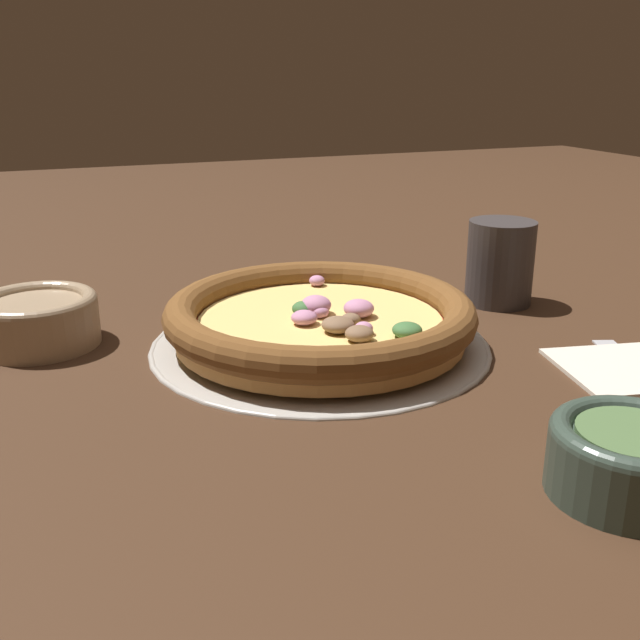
{
  "coord_description": "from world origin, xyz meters",
  "views": [
    {
      "loc": [
        -0.26,
        -0.66,
        0.27
      ],
      "look_at": [
        0.0,
        0.0,
        0.03
      ],
      "focal_mm": 42.0,
      "sensor_mm": 36.0,
      "label": 1
    }
  ],
  "objects_px": {
    "napkin": "(631,367)",
    "fork": "(633,368)",
    "pizza_tray": "(320,342)",
    "bowl_far": "(630,457)",
    "bowl_near": "(38,318)",
    "drinking_cup": "(500,263)",
    "pizza": "(320,318)"
  },
  "relations": [
    {
      "from": "napkin",
      "to": "pizza",
      "type": "bearing_deg",
      "value": 145.6
    },
    {
      "from": "bowl_near",
      "to": "napkin",
      "type": "xyz_separation_m",
      "value": [
        0.51,
        -0.27,
        -0.02
      ]
    },
    {
      "from": "pizza_tray",
      "to": "bowl_far",
      "type": "height_order",
      "value": "bowl_far"
    },
    {
      "from": "bowl_near",
      "to": "pizza",
      "type": "bearing_deg",
      "value": -22.09
    },
    {
      "from": "pizza_tray",
      "to": "fork",
      "type": "xyz_separation_m",
      "value": [
        0.25,
        -0.17,
        -0.0
      ]
    },
    {
      "from": "pizza_tray",
      "to": "fork",
      "type": "relative_size",
      "value": 2.07
    },
    {
      "from": "pizza_tray",
      "to": "bowl_near",
      "type": "height_order",
      "value": "bowl_near"
    },
    {
      "from": "pizza_tray",
      "to": "napkin",
      "type": "bearing_deg",
      "value": -34.45
    },
    {
      "from": "pizza",
      "to": "bowl_far",
      "type": "distance_m",
      "value": 0.34
    },
    {
      "from": "bowl_near",
      "to": "fork",
      "type": "relative_size",
      "value": 0.73
    },
    {
      "from": "drinking_cup",
      "to": "fork",
      "type": "relative_size",
      "value": 0.6
    },
    {
      "from": "bowl_far",
      "to": "napkin",
      "type": "relative_size",
      "value": 0.71
    },
    {
      "from": "napkin",
      "to": "pizza_tray",
      "type": "bearing_deg",
      "value": 145.55
    },
    {
      "from": "pizza_tray",
      "to": "bowl_near",
      "type": "relative_size",
      "value": 2.85
    },
    {
      "from": "drinking_cup",
      "to": "fork",
      "type": "xyz_separation_m",
      "value": [
        -0.0,
        -0.22,
        -0.05
      ]
    },
    {
      "from": "pizza_tray",
      "to": "napkin",
      "type": "relative_size",
      "value": 2.28
    },
    {
      "from": "pizza_tray",
      "to": "fork",
      "type": "bearing_deg",
      "value": -33.77
    },
    {
      "from": "bowl_far",
      "to": "pizza_tray",
      "type": "bearing_deg",
      "value": 104.84
    },
    {
      "from": "pizza",
      "to": "bowl_far",
      "type": "xyz_separation_m",
      "value": [
        0.09,
        -0.33,
        -0.0
      ]
    },
    {
      "from": "fork",
      "to": "pizza_tray",
      "type": "bearing_deg",
      "value": 76.52
    },
    {
      "from": "pizza_tray",
      "to": "bowl_far",
      "type": "distance_m",
      "value": 0.34
    },
    {
      "from": "bowl_far",
      "to": "fork",
      "type": "xyz_separation_m",
      "value": [
        0.16,
        0.16,
        -0.03
      ]
    },
    {
      "from": "pizza",
      "to": "drinking_cup",
      "type": "relative_size",
      "value": 3.17
    },
    {
      "from": "pizza_tray",
      "to": "napkin",
      "type": "xyz_separation_m",
      "value": [
        0.24,
        -0.17,
        0.0
      ]
    },
    {
      "from": "bowl_near",
      "to": "napkin",
      "type": "distance_m",
      "value": 0.58
    },
    {
      "from": "bowl_far",
      "to": "napkin",
      "type": "xyz_separation_m",
      "value": [
        0.16,
        0.16,
        -0.02
      ]
    },
    {
      "from": "bowl_far",
      "to": "napkin",
      "type": "bearing_deg",
      "value": 46.02
    },
    {
      "from": "pizza",
      "to": "napkin",
      "type": "xyz_separation_m",
      "value": [
        0.24,
        -0.17,
        -0.03
      ]
    },
    {
      "from": "napkin",
      "to": "fork",
      "type": "height_order",
      "value": "napkin"
    },
    {
      "from": "bowl_near",
      "to": "pizza_tray",
      "type": "bearing_deg",
      "value": -22.02
    },
    {
      "from": "drinking_cup",
      "to": "napkin",
      "type": "distance_m",
      "value": 0.23
    },
    {
      "from": "bowl_far",
      "to": "napkin",
      "type": "distance_m",
      "value": 0.23
    }
  ]
}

